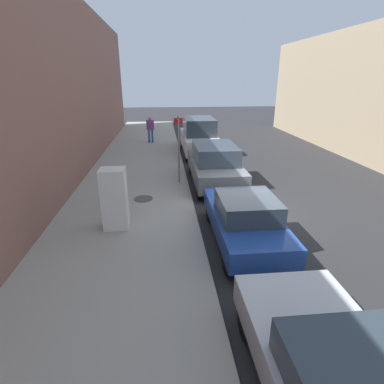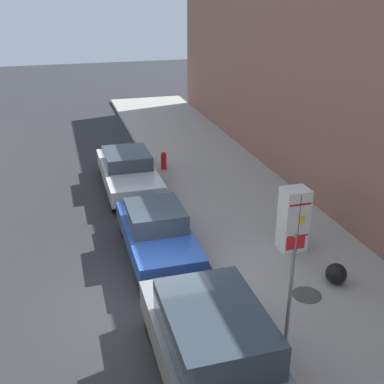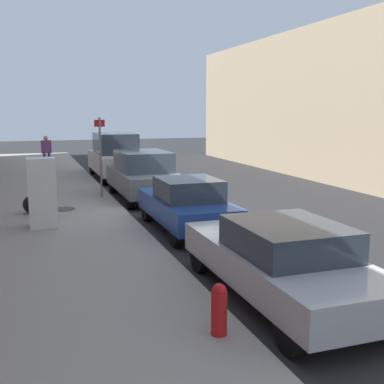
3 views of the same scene
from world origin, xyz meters
The scene contains 10 objects.
ground_plane centered at (0.00, 0.00, 0.00)m, with size 80.00×80.00×0.00m, color #28282B.
sidewalk_slab centered at (-4.17, 0.00, 0.09)m, with size 4.58×44.00×0.18m, color #9E998E.
discarded_refrigerator centered at (-4.35, -1.22, 1.09)m, with size 0.71×0.63×1.81m.
manhole_cover centered at (-3.69, 0.94, 0.19)m, with size 0.70×0.70×0.02m, color #47443F.
street_sign_post centered at (-2.26, 2.66, 1.73)m, with size 0.36×0.07×2.79m.
fire_hydrant centered at (-2.33, -8.44, 0.55)m, with size 0.22×0.22×0.73m.
trash_bag centered at (-4.62, 0.66, 0.44)m, with size 0.53×0.53×0.53m, color black.
parked_sedan_silver centered at (-0.71, -7.26, 0.72)m, with size 1.84×4.72×1.39m.
parked_hatchback_blue centered at (-0.71, -2.17, 0.73)m, with size 1.71×4.05×1.44m.
parked_suv_gray centered at (-0.71, 2.84, 0.90)m, with size 1.95×4.56×1.75m.
Camera 2 is at (1.60, 9.42, 6.99)m, focal length 45.00 mm.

